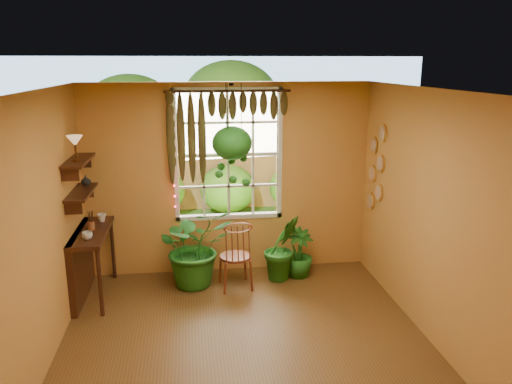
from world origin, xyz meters
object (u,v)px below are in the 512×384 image
counter_ledge (84,257)px  potted_plant_left (195,246)px  potted_plant_mid (282,247)px  windsor_chair (236,265)px  hanging_basket (232,146)px

counter_ledge → potted_plant_left: bearing=7.2°
potted_plant_mid → counter_ledge: bearing=-175.5°
counter_ledge → windsor_chair: 1.95m
windsor_chair → potted_plant_mid: (0.66, 0.21, 0.14)m
windsor_chair → potted_plant_mid: size_ratio=1.20×
potted_plant_mid → potted_plant_left: bearing=-178.8°
counter_ledge → hanging_basket: bearing=8.8°
counter_ledge → potted_plant_mid: (2.60, 0.20, -0.09)m
hanging_basket → potted_plant_mid: bearing=-8.0°
potted_plant_mid → hanging_basket: (-0.67, 0.09, 1.42)m
windsor_chair → potted_plant_left: bearing=154.2°
counter_ledge → potted_plant_mid: potted_plant_mid is taller
windsor_chair → counter_ledge: bearing=173.3°
potted_plant_left → hanging_basket: bearing=12.8°
hanging_basket → counter_ledge: bearing=-171.2°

